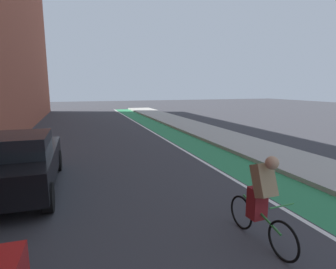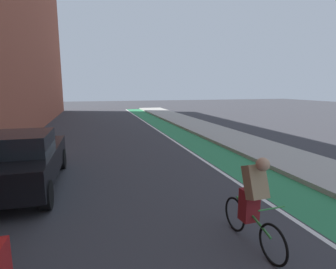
{
  "view_description": "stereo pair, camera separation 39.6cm",
  "coord_description": "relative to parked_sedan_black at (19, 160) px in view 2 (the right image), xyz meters",
  "views": [
    {
      "loc": [
        -1.65,
        3.85,
        2.68
      ],
      "look_at": [
        0.71,
        10.85,
        1.37
      ],
      "focal_mm": 28.57,
      "sensor_mm": 36.0,
      "label": 1
    },
    {
      "loc": [
        -1.27,
        3.74,
        2.68
      ],
      "look_at": [
        0.71,
        10.85,
        1.37
      ],
      "focal_mm": 28.57,
      "sensor_mm": 36.0,
      "label": 2
    }
  ],
  "objects": [
    {
      "name": "lane_divider_stripe",
      "position": [
        5.83,
        6.12,
        -0.78
      ],
      "size": [
        0.12,
        38.95,
        0.0
      ],
      "primitive_type": "cube",
      "color": "white",
      "rests_on": "ground"
    },
    {
      "name": "parked_sedan_black",
      "position": [
        0.0,
        0.0,
        0.0
      ],
      "size": [
        1.97,
        4.24,
        1.53
      ],
      "color": "black",
      "rests_on": "ground"
    },
    {
      "name": "cyclist_mid",
      "position": [
        4.47,
        -3.95,
        0.02
      ],
      "size": [
        0.48,
        1.69,
        1.6
      ],
      "color": "black",
      "rests_on": "ground"
    },
    {
      "name": "ground_plane",
      "position": [
        3.24,
        4.12,
        -0.79
      ],
      "size": [
        85.7,
        85.7,
        0.0
      ],
      "primitive_type": "plane",
      "color": "#38383D"
    },
    {
      "name": "bike_lane_paint",
      "position": [
        6.73,
        6.12,
        -0.78
      ],
      "size": [
        1.6,
        38.95,
        0.0
      ],
      "primitive_type": "cube",
      "color": "#2D8451",
      "rests_on": "ground"
    },
    {
      "name": "sidewalk_right",
      "position": [
        8.86,
        6.12,
        -0.72
      ],
      "size": [
        2.65,
        38.95,
        0.14
      ],
      "primitive_type": "cube",
      "color": "#A8A59E",
      "rests_on": "ground"
    }
  ]
}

